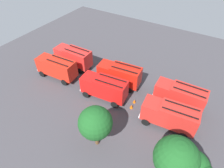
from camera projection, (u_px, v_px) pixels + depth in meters
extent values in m
plane|color=#423F44|center=(112.00, 90.00, 31.05)|extent=(56.39, 56.39, 0.00)
cube|color=red|center=(163.00, 90.00, 28.11)|extent=(2.26, 2.55, 2.60)
cube|color=#8C9EAD|center=(157.00, 86.00, 28.30)|extent=(0.13, 2.13, 1.46)
cube|color=red|center=(188.00, 97.00, 26.69)|extent=(4.86, 2.61, 2.90)
cube|color=black|center=(189.00, 92.00, 25.21)|extent=(4.32, 0.22, 0.12)
cube|color=black|center=(192.00, 86.00, 26.10)|extent=(4.32, 0.22, 0.12)
cube|color=silver|center=(154.00, 92.00, 29.33)|extent=(0.26, 2.38, 0.28)
cylinder|color=black|center=(158.00, 101.00, 28.44)|extent=(1.11, 0.38, 1.10)
cylinder|color=black|center=(163.00, 92.00, 29.99)|extent=(1.11, 0.38, 1.10)
cylinder|color=black|center=(191.00, 114.00, 26.59)|extent=(1.11, 0.38, 1.10)
cylinder|color=black|center=(195.00, 103.00, 28.14)|extent=(1.11, 0.38, 1.10)
cube|color=red|center=(106.00, 70.00, 31.66)|extent=(2.44, 2.71, 2.60)
cube|color=#8C9EAD|center=(100.00, 67.00, 31.80)|extent=(0.29, 2.12, 1.46)
cube|color=red|center=(125.00, 75.00, 30.42)|extent=(5.03, 2.97, 2.90)
cube|color=black|center=(124.00, 70.00, 28.92)|extent=(4.31, 0.55, 0.12)
cube|color=black|center=(128.00, 65.00, 29.85)|extent=(4.31, 0.55, 0.12)
cube|color=silver|center=(100.00, 74.00, 32.82)|extent=(0.44, 2.38, 0.28)
cylinder|color=black|center=(102.00, 81.00, 31.94)|extent=(1.13, 0.46, 1.10)
cylinder|color=black|center=(108.00, 73.00, 33.56)|extent=(1.13, 0.46, 1.10)
cylinder|color=black|center=(129.00, 90.00, 30.35)|extent=(1.13, 0.46, 1.10)
cylinder|color=black|center=(134.00, 81.00, 31.97)|extent=(1.13, 0.46, 1.10)
cube|color=red|center=(63.00, 53.00, 35.65)|extent=(2.23, 2.53, 2.60)
cube|color=#8C9EAD|center=(59.00, 50.00, 35.84)|extent=(0.11, 2.13, 1.46)
cube|color=red|center=(78.00, 58.00, 34.20)|extent=(4.83, 2.56, 2.90)
cube|color=black|center=(74.00, 52.00, 32.72)|extent=(4.32, 0.17, 0.12)
cube|color=black|center=(79.00, 48.00, 33.61)|extent=(4.32, 0.17, 0.12)
cube|color=silver|center=(60.00, 56.00, 36.87)|extent=(0.23, 2.38, 0.28)
cylinder|color=black|center=(60.00, 63.00, 35.98)|extent=(1.10, 0.36, 1.10)
cylinder|color=black|center=(68.00, 57.00, 37.52)|extent=(1.10, 0.36, 1.10)
cylinder|color=black|center=(80.00, 71.00, 34.10)|extent=(1.10, 0.36, 1.10)
cylinder|color=black|center=(88.00, 64.00, 35.64)|extent=(1.10, 0.36, 1.10)
cube|color=red|center=(151.00, 109.00, 25.32)|extent=(2.43, 2.70, 2.60)
cube|color=#8C9EAD|center=(144.00, 105.00, 25.45)|extent=(0.29, 2.12, 1.46)
cube|color=red|center=(178.00, 117.00, 24.07)|extent=(5.02, 2.96, 2.90)
cube|color=black|center=(180.00, 113.00, 22.56)|extent=(4.31, 0.54, 0.12)
cube|color=black|center=(182.00, 105.00, 23.49)|extent=(4.31, 0.54, 0.12)
cube|color=silver|center=(142.00, 111.00, 26.47)|extent=(0.43, 2.38, 0.28)
cylinder|color=black|center=(146.00, 122.00, 25.60)|extent=(1.13, 0.46, 1.10)
cylinder|color=black|center=(151.00, 110.00, 27.22)|extent=(1.13, 0.46, 1.10)
cylinder|color=black|center=(183.00, 136.00, 23.99)|extent=(1.13, 0.46, 1.10)
cylinder|color=black|center=(186.00, 122.00, 25.61)|extent=(1.13, 0.46, 1.10)
cube|color=red|center=(90.00, 83.00, 29.30)|extent=(2.45, 2.71, 2.60)
cube|color=#8C9EAD|center=(84.00, 79.00, 29.43)|extent=(0.30, 2.12, 1.46)
cube|color=red|center=(111.00, 89.00, 28.06)|extent=(5.03, 2.98, 2.90)
cube|color=black|center=(108.00, 83.00, 26.56)|extent=(4.31, 0.56, 0.12)
cube|color=black|center=(113.00, 78.00, 27.49)|extent=(4.31, 0.56, 0.12)
cube|color=silver|center=(84.00, 86.00, 30.45)|extent=(0.44, 2.38, 0.28)
cylinder|color=black|center=(86.00, 94.00, 29.58)|extent=(1.13, 0.46, 1.10)
cylinder|color=black|center=(94.00, 85.00, 31.20)|extent=(1.13, 0.46, 1.10)
cylinder|color=black|center=(114.00, 104.00, 27.99)|extent=(1.13, 0.46, 1.10)
cylinder|color=black|center=(121.00, 94.00, 29.61)|extent=(1.13, 0.46, 1.10)
cube|color=red|center=(46.00, 63.00, 33.14)|extent=(2.36, 2.64, 2.60)
cube|color=#8C9EAD|center=(41.00, 60.00, 33.30)|extent=(0.22, 2.13, 1.46)
cube|color=red|center=(62.00, 68.00, 31.81)|extent=(4.95, 2.81, 2.90)
cube|color=black|center=(57.00, 63.00, 30.32)|extent=(4.32, 0.40, 0.12)
cube|color=black|center=(63.00, 58.00, 31.23)|extent=(4.32, 0.40, 0.12)
cube|color=silver|center=(42.00, 67.00, 34.32)|extent=(0.35, 2.38, 0.28)
cylinder|color=black|center=(42.00, 74.00, 33.44)|extent=(1.12, 0.42, 1.10)
cylinder|color=black|center=(51.00, 67.00, 35.03)|extent=(1.12, 0.42, 1.10)
cylinder|color=black|center=(64.00, 82.00, 31.72)|extent=(1.12, 0.42, 1.10)
cylinder|color=black|center=(73.00, 74.00, 33.31)|extent=(1.12, 0.42, 1.10)
cylinder|color=black|center=(120.00, 68.00, 35.03)|extent=(0.16, 0.16, 0.80)
cylinder|color=black|center=(121.00, 68.00, 34.99)|extent=(0.16, 0.16, 0.80)
cube|color=gold|center=(121.00, 65.00, 34.51)|extent=(0.47, 0.34, 0.70)
sphere|color=tan|center=(121.00, 62.00, 34.21)|extent=(0.23, 0.23, 0.23)
cylinder|color=gold|center=(121.00, 62.00, 34.15)|extent=(0.28, 0.28, 0.07)
cylinder|color=black|center=(131.00, 76.00, 33.21)|extent=(0.16, 0.16, 0.77)
cylinder|color=black|center=(132.00, 76.00, 33.19)|extent=(0.16, 0.16, 0.77)
cube|color=orange|center=(132.00, 73.00, 32.72)|extent=(0.48, 0.40, 0.67)
sphere|color=tan|center=(132.00, 71.00, 32.43)|extent=(0.22, 0.22, 0.22)
cylinder|color=orange|center=(132.00, 71.00, 32.37)|extent=(0.27, 0.27, 0.07)
cylinder|color=black|center=(183.00, 92.00, 30.19)|extent=(0.16, 0.16, 0.78)
cylinder|color=black|center=(182.00, 91.00, 30.35)|extent=(0.16, 0.16, 0.78)
cube|color=gold|center=(184.00, 88.00, 29.79)|extent=(0.42, 0.48, 0.68)
sphere|color=#9E704C|center=(184.00, 86.00, 29.49)|extent=(0.22, 0.22, 0.22)
cylinder|color=gold|center=(184.00, 86.00, 29.43)|extent=(0.28, 0.28, 0.07)
cylinder|color=black|center=(77.00, 54.00, 38.62)|extent=(0.16, 0.16, 0.74)
cylinder|color=black|center=(76.00, 54.00, 38.50)|extent=(0.16, 0.16, 0.74)
cube|color=#B7140F|center=(76.00, 51.00, 38.10)|extent=(0.32, 0.46, 0.64)
sphere|color=beige|center=(76.00, 49.00, 37.82)|extent=(0.21, 0.21, 0.21)
cylinder|color=#B7140F|center=(76.00, 49.00, 37.77)|extent=(0.26, 0.26, 0.06)
cylinder|color=black|center=(112.00, 71.00, 34.31)|extent=(0.16, 0.16, 0.80)
cylinder|color=black|center=(112.00, 70.00, 34.45)|extent=(0.16, 0.16, 0.80)
cube|color=gold|center=(112.00, 67.00, 33.89)|extent=(0.25, 0.43, 0.70)
sphere|color=brown|center=(112.00, 65.00, 33.58)|extent=(0.23, 0.23, 0.23)
cylinder|color=gold|center=(112.00, 65.00, 33.52)|extent=(0.28, 0.28, 0.07)
sphere|color=#19511E|center=(191.00, 167.00, 17.85)|extent=(3.50, 3.50, 3.50)
sphere|color=#19511E|center=(176.00, 158.00, 17.61)|extent=(4.31, 4.31, 4.31)
cylinder|color=brown|center=(97.00, 137.00, 23.04)|extent=(0.49, 0.49, 2.46)
sphere|color=#19511E|center=(95.00, 123.00, 21.12)|extent=(3.93, 3.93, 3.93)
cone|color=#F2600C|center=(134.00, 101.00, 28.83)|extent=(0.43, 0.43, 0.61)
cone|color=#F2600C|center=(131.00, 106.00, 27.99)|extent=(0.47, 0.47, 0.67)
cone|color=#F2600C|center=(129.00, 76.00, 33.26)|extent=(0.49, 0.49, 0.70)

